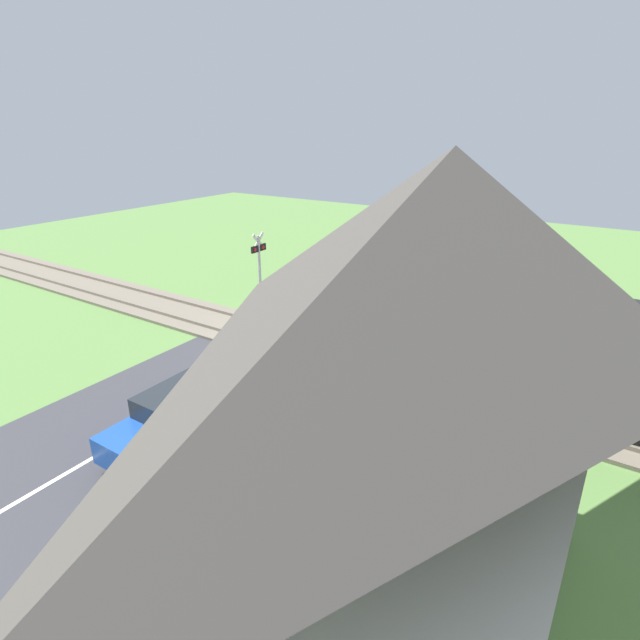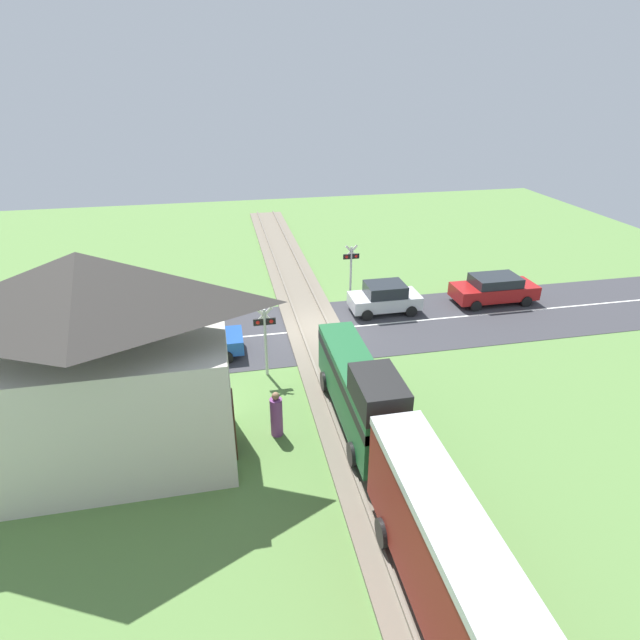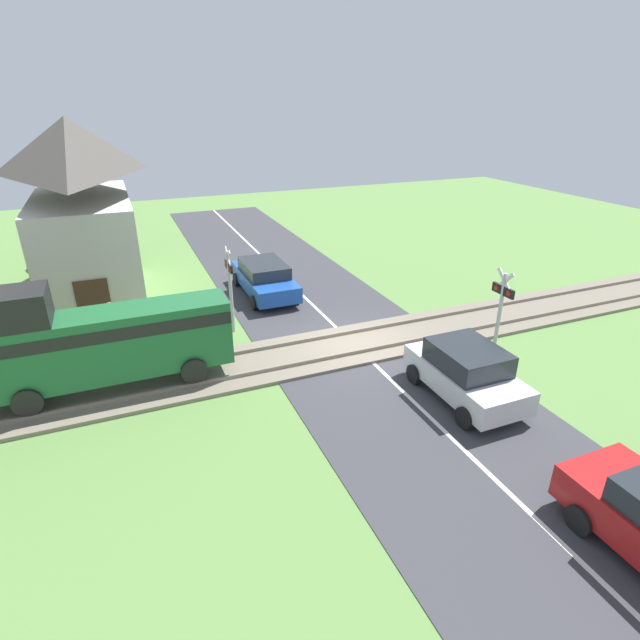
{
  "view_description": "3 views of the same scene",
  "coord_description": "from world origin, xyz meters",
  "px_view_note": "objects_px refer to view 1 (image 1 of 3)",
  "views": [
    {
      "loc": [
        13.11,
        9.84,
        7.42
      ],
      "look_at": [
        0.0,
        1.3,
        1.2
      ],
      "focal_mm": 28.0,
      "sensor_mm": 36.0,
      "label": 1
    },
    {
      "loc": [
        4.14,
        21.62,
        11.32
      ],
      "look_at": [
        0.0,
        1.3,
        1.2
      ],
      "focal_mm": 28.0,
      "sensor_mm": 36.0,
      "label": 2
    },
    {
      "loc": [
        -13.67,
        6.96,
        7.87
      ],
      "look_at": [
        0.0,
        1.3,
        1.2
      ],
      "focal_mm": 28.0,
      "sensor_mm": 36.0,
      "label": 3
    }
  ],
  "objects_px": {
    "crossing_signal_west_approach": "(259,259)",
    "pedestrian_by_station": "(479,428)",
    "station_building": "(427,449)",
    "car_far_side": "(195,411)",
    "crossing_signal_east_approach": "(336,341)",
    "car_behind_queue": "(384,256)",
    "car_near_crossing": "(318,286)"
  },
  "relations": [
    {
      "from": "crossing_signal_west_approach",
      "to": "car_near_crossing",
      "type": "bearing_deg",
      "value": 121.53
    },
    {
      "from": "car_behind_queue",
      "to": "station_building",
      "type": "height_order",
      "value": "station_building"
    },
    {
      "from": "car_far_side",
      "to": "crossing_signal_west_approach",
      "type": "distance_m",
      "value": 10.05
    },
    {
      "from": "car_far_side",
      "to": "crossing_signal_west_approach",
      "type": "xyz_separation_m",
      "value": [
        -8.62,
        -5.02,
        1.24
      ]
    },
    {
      "from": "crossing_signal_east_approach",
      "to": "pedestrian_by_station",
      "type": "height_order",
      "value": "crossing_signal_east_approach"
    },
    {
      "from": "crossing_signal_west_approach",
      "to": "pedestrian_by_station",
      "type": "height_order",
      "value": "crossing_signal_west_approach"
    },
    {
      "from": "station_building",
      "to": "pedestrian_by_station",
      "type": "relative_size",
      "value": 4.54
    },
    {
      "from": "car_near_crossing",
      "to": "car_behind_queue",
      "type": "relative_size",
      "value": 0.8
    },
    {
      "from": "car_far_side",
      "to": "station_building",
      "type": "relative_size",
      "value": 0.58
    },
    {
      "from": "car_behind_queue",
      "to": "crossing_signal_west_approach",
      "type": "distance_m",
      "value": 8.02
    },
    {
      "from": "station_building",
      "to": "car_far_side",
      "type": "bearing_deg",
      "value": -107.11
    },
    {
      "from": "car_behind_queue",
      "to": "pedestrian_by_station",
      "type": "xyz_separation_m",
      "value": [
        13.19,
        9.01,
        -0.02
      ]
    },
    {
      "from": "crossing_signal_west_approach",
      "to": "pedestrian_by_station",
      "type": "xyz_separation_m",
      "value": [
        5.56,
        11.14,
        -1.22
      ]
    },
    {
      "from": "car_near_crossing",
      "to": "car_behind_queue",
      "type": "xyz_separation_m",
      "value": [
        -6.33,
        -0.0,
        -0.01
      ]
    },
    {
      "from": "car_far_side",
      "to": "crossing_signal_east_approach",
      "type": "distance_m",
      "value": 4.0
    },
    {
      "from": "car_near_crossing",
      "to": "crossing_signal_east_approach",
      "type": "relative_size",
      "value": 1.18
    },
    {
      "from": "car_near_crossing",
      "to": "pedestrian_by_station",
      "type": "distance_m",
      "value": 11.33
    },
    {
      "from": "car_near_crossing",
      "to": "pedestrian_by_station",
      "type": "xyz_separation_m",
      "value": [
        6.87,
        9.01,
        -0.03
      ]
    },
    {
      "from": "car_far_side",
      "to": "crossing_signal_west_approach",
      "type": "bearing_deg",
      "value": -149.8
    },
    {
      "from": "car_far_side",
      "to": "pedestrian_by_station",
      "type": "relative_size",
      "value": 2.63
    },
    {
      "from": "car_far_side",
      "to": "crossing_signal_west_approach",
      "type": "height_order",
      "value": "crossing_signal_west_approach"
    },
    {
      "from": "crossing_signal_east_approach",
      "to": "pedestrian_by_station",
      "type": "bearing_deg",
      "value": 88.95
    },
    {
      "from": "pedestrian_by_station",
      "to": "crossing_signal_west_approach",
      "type": "bearing_deg",
      "value": -116.5
    },
    {
      "from": "station_building",
      "to": "pedestrian_by_station",
      "type": "bearing_deg",
      "value": -174.07
    },
    {
      "from": "car_near_crossing",
      "to": "crossing_signal_west_approach",
      "type": "distance_m",
      "value": 2.77
    },
    {
      "from": "crossing_signal_west_approach",
      "to": "pedestrian_by_station",
      "type": "relative_size",
      "value": 1.8
    },
    {
      "from": "car_near_crossing",
      "to": "car_far_side",
      "type": "distance_m",
      "value": 10.34
    },
    {
      "from": "car_behind_queue",
      "to": "crossing_signal_west_approach",
      "type": "height_order",
      "value": "crossing_signal_west_approach"
    },
    {
      "from": "car_near_crossing",
      "to": "car_behind_queue",
      "type": "bearing_deg",
      "value": -180.0
    },
    {
      "from": "station_building",
      "to": "crossing_signal_east_approach",
      "type": "bearing_deg",
      "value": -138.95
    },
    {
      "from": "crossing_signal_west_approach",
      "to": "station_building",
      "type": "distance_m",
      "value": 15.89
    },
    {
      "from": "crossing_signal_east_approach",
      "to": "car_behind_queue",
      "type": "bearing_deg",
      "value": -159.07
    }
  ]
}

